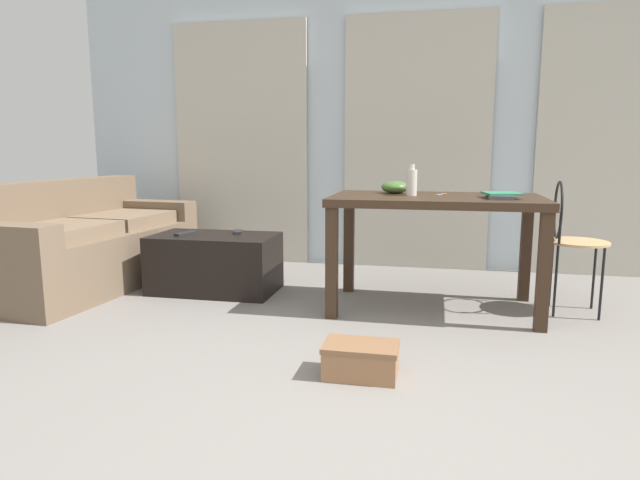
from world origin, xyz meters
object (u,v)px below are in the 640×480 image
object	(u,v)px
coffee_table	(215,263)
bottle_near	(412,182)
tv_remote_primary	(238,232)
scissors	(442,194)
couch	(85,245)
craft_table	(436,212)
wire_chair	(568,231)
bowl	(395,187)
book_stack	(501,195)
tv_remote_secondary	(186,233)
shoebox	(361,360)

from	to	relation	value
coffee_table	bottle_near	size ratio (longest dim) A/B	4.45
tv_remote_primary	scissors	bearing A→B (deg)	-22.26
couch	craft_table	world-z (taller)	couch
wire_chair	scissors	world-z (taller)	wire_chair
coffee_table	bowl	world-z (taller)	bowl
wire_chair	bowl	bearing A→B (deg)	177.18
book_stack	tv_remote_secondary	world-z (taller)	book_stack
scissors	tv_remote_primary	distance (m)	1.51
wire_chair	craft_table	bearing A→B (deg)	-172.85
bottle_near	tv_remote_secondary	bearing A→B (deg)	177.14
coffee_table	scissors	bearing A→B (deg)	0.21
coffee_table	couch	bearing A→B (deg)	-177.23
coffee_table	shoebox	bearing A→B (deg)	-45.88
book_stack	wire_chair	bearing A→B (deg)	23.25
couch	tv_remote_secondary	size ratio (longest dim) A/B	9.86
craft_table	shoebox	size ratio (longest dim) A/B	3.86
craft_table	bottle_near	bearing A→B (deg)	177.78
tv_remote_primary	shoebox	bearing A→B (deg)	-69.90
couch	shoebox	xyz separation A→B (m)	(2.29, -1.25, -0.24)
scissors	tv_remote_primary	bearing A→B (deg)	176.10
bottle_near	shoebox	distance (m)	1.41
bottle_near	tv_remote_primary	xyz separation A→B (m)	(-1.27, 0.22, -0.40)
bottle_near	shoebox	world-z (taller)	bottle_near
craft_table	wire_chair	bearing A→B (deg)	7.15
couch	shoebox	size ratio (longest dim) A/B	5.40
bowl	scissors	xyz separation A→B (m)	(0.31, -0.03, -0.04)
wire_chair	tv_remote_secondary	world-z (taller)	wire_chair
tv_remote_secondary	shoebox	bearing A→B (deg)	-21.06
craft_table	bottle_near	xyz separation A→B (m)	(-0.16, 0.01, 0.19)
couch	book_stack	world-z (taller)	couch
craft_table	tv_remote_secondary	bearing A→B (deg)	177.20
wire_chair	shoebox	world-z (taller)	wire_chair
coffee_table	book_stack	xyz separation A→B (m)	(1.96, -0.21, 0.55)
book_stack	tv_remote_primary	distance (m)	1.87
shoebox	book_stack	bearing A→B (deg)	57.45
bowl	scissors	distance (m)	0.32
wire_chair	shoebox	xyz separation A→B (m)	(-1.14, -1.28, -0.45)
bottle_near	tv_remote_primary	bearing A→B (deg)	170.07
shoebox	wire_chair	bearing A→B (deg)	48.40
coffee_table	bottle_near	world-z (taller)	bottle_near
tv_remote_primary	wire_chair	bearing A→B (deg)	-21.55
book_stack	bottle_near	bearing A→B (deg)	170.35
bowl	craft_table	bearing A→B (deg)	-29.88
book_stack	tv_remote_secondary	bearing A→B (deg)	175.43
bottle_near	tv_remote_secondary	world-z (taller)	bottle_near
craft_table	book_stack	distance (m)	0.41
couch	scissors	bearing A→B (deg)	1.21
bowl	shoebox	size ratio (longest dim) A/B	0.54
wire_chair	bowl	distance (m)	1.13
coffee_table	wire_chair	world-z (taller)	wire_chair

